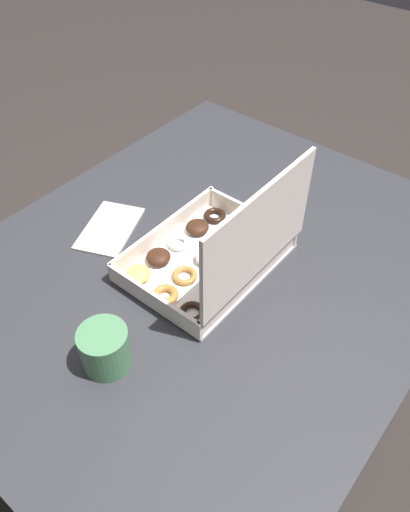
# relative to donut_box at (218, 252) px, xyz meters

# --- Properties ---
(ground_plane) EXTENTS (8.00, 8.00, 0.00)m
(ground_plane) POSITION_rel_donut_box_xyz_m (0.00, -0.03, -0.80)
(ground_plane) COLOR #2D2826
(dining_table) EXTENTS (1.10, 0.89, 0.75)m
(dining_table) POSITION_rel_donut_box_xyz_m (0.00, -0.03, -0.15)
(dining_table) COLOR #2D2D33
(dining_table) RESTS_ON ground_plane
(donut_box) EXTENTS (0.32, 0.24, 0.25)m
(donut_box) POSITION_rel_donut_box_xyz_m (0.00, 0.00, 0.00)
(donut_box) COLOR white
(donut_box) RESTS_ON dining_table
(coffee_mug) EXTENTS (0.09, 0.09, 0.08)m
(coffee_mug) POSITION_rel_donut_box_xyz_m (0.30, -0.01, -0.01)
(coffee_mug) COLOR #4C8456
(coffee_mug) RESTS_ON dining_table
(paper_napkin) EXTENTS (0.20, 0.16, 0.01)m
(paper_napkin) POSITION_rel_donut_box_xyz_m (0.06, -0.26, -0.04)
(paper_napkin) COLOR silver
(paper_napkin) RESTS_ON dining_table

